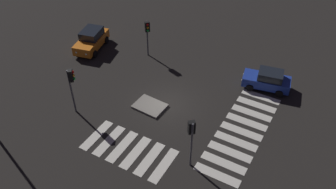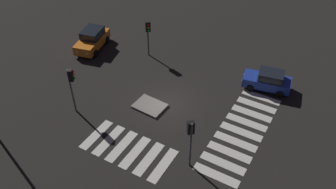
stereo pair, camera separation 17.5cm
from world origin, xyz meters
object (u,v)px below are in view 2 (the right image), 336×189
(traffic_light_east, at_px, (191,133))
(traffic_island, at_px, (150,106))
(car_orange, at_px, (92,39))
(car_blue, at_px, (268,80))
(traffic_light_west, at_px, (148,30))
(traffic_light_south, at_px, (71,80))

(traffic_light_east, bearing_deg, traffic_island, 13.56)
(traffic_island, bearing_deg, traffic_light_east, -33.44)
(car_orange, bearing_deg, car_blue, 84.87)
(traffic_light_west, bearing_deg, traffic_light_south, -48.54)
(traffic_island, relative_size, car_orange, 0.55)
(traffic_island, height_order, traffic_light_south, traffic_light_south)
(traffic_light_south, bearing_deg, traffic_light_west, 49.56)
(traffic_island, distance_m, traffic_light_west, 7.94)
(car_blue, relative_size, car_orange, 0.89)
(car_blue, bearing_deg, traffic_island, 32.91)
(traffic_light_west, bearing_deg, car_orange, -119.08)
(car_blue, xyz_separation_m, traffic_light_east, (-1.99, -10.58, 2.09))
(car_blue, height_order, traffic_light_east, traffic_light_east)
(traffic_island, xyz_separation_m, car_blue, (7.38, 7.02, 0.76))
(traffic_light_south, xyz_separation_m, traffic_light_west, (0.67, 9.53, -0.26))
(car_orange, relative_size, traffic_light_west, 1.28)
(traffic_light_east, bearing_deg, car_blue, -53.68)
(car_blue, bearing_deg, car_orange, -3.03)
(car_blue, xyz_separation_m, traffic_light_south, (-12.11, -10.26, 2.19))
(traffic_island, bearing_deg, traffic_light_south, -145.53)
(traffic_light_south, height_order, traffic_light_east, traffic_light_south)
(car_blue, bearing_deg, traffic_light_west, -6.97)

